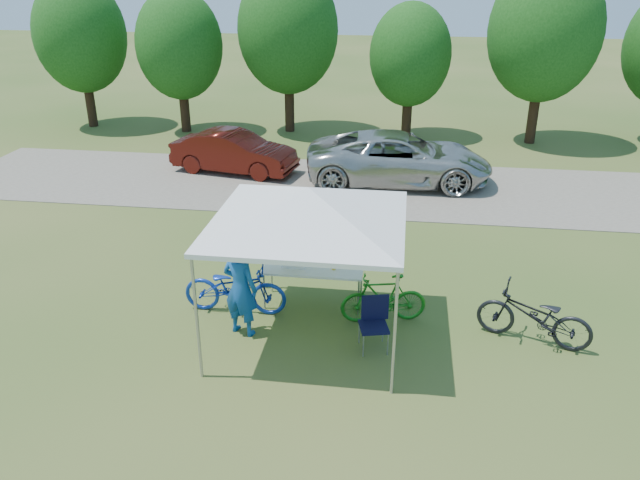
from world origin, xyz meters
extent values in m
plane|color=#2D5119|center=(0.00, 0.00, 0.00)|extent=(100.00, 100.00, 0.00)
cube|color=gray|center=(0.00, 8.00, 0.01)|extent=(24.00, 5.00, 0.02)
cylinder|color=#A5A5AA|center=(-1.50, -1.50, 1.05)|extent=(0.05, 0.05, 2.10)
cylinder|color=#A5A5AA|center=(1.50, -1.50, 1.05)|extent=(0.05, 0.05, 2.10)
cylinder|color=#A5A5AA|center=(-1.50, 1.50, 1.05)|extent=(0.05, 0.05, 2.10)
cylinder|color=#A5A5AA|center=(1.50, 1.50, 1.05)|extent=(0.05, 0.05, 2.10)
cube|color=white|center=(0.00, 0.00, 2.14)|extent=(3.15, 3.15, 0.08)
pyramid|color=white|center=(0.00, 0.00, 2.73)|extent=(4.53, 4.53, 0.55)
cylinder|color=#382314|center=(-11.00, 14.00, 0.94)|extent=(0.36, 0.36, 1.89)
ellipsoid|color=#144711|center=(-11.00, 14.00, 3.51)|extent=(3.46, 3.46, 4.32)
cylinder|color=#382314|center=(-7.00, 13.70, 0.88)|extent=(0.36, 0.36, 1.75)
ellipsoid|color=#144711|center=(-7.00, 13.70, 3.25)|extent=(3.20, 3.20, 4.00)
cylinder|color=#382314|center=(-3.00, 14.30, 1.01)|extent=(0.36, 0.36, 2.03)
ellipsoid|color=#144711|center=(-3.00, 14.30, 3.77)|extent=(3.71, 3.71, 4.64)
cylinder|color=#382314|center=(1.50, 14.10, 0.80)|extent=(0.36, 0.36, 1.61)
ellipsoid|color=#144711|center=(1.50, 14.10, 2.99)|extent=(2.94, 2.94, 3.68)
cylinder|color=#382314|center=(6.00, 13.80, 1.05)|extent=(0.36, 0.36, 2.10)
ellipsoid|color=#144711|center=(6.00, 13.80, 3.90)|extent=(3.84, 3.84, 4.80)
cube|color=white|center=(-0.09, 1.07, 0.75)|extent=(1.89, 0.79, 0.04)
cylinder|color=#A5A5AA|center=(-0.98, 0.73, 0.37)|extent=(0.04, 0.04, 0.73)
cylinder|color=#A5A5AA|center=(0.80, 0.73, 0.37)|extent=(0.04, 0.04, 0.73)
cylinder|color=#A5A5AA|center=(-0.98, 1.40, 0.37)|extent=(0.04, 0.04, 0.73)
cylinder|color=#A5A5AA|center=(0.80, 1.40, 0.37)|extent=(0.04, 0.04, 0.73)
cube|color=black|center=(1.15, -0.35, 0.43)|extent=(0.56, 0.56, 0.04)
cube|color=black|center=(1.15, -0.12, 0.68)|extent=(0.46, 0.15, 0.46)
cylinder|color=#A5A5AA|center=(0.94, -0.56, 0.21)|extent=(0.02, 0.02, 0.41)
cylinder|color=#A5A5AA|center=(1.35, -0.56, 0.21)|extent=(0.02, 0.02, 0.41)
cylinder|color=#A5A5AA|center=(0.94, -0.14, 0.21)|extent=(0.02, 0.02, 0.41)
cylinder|color=#A5A5AA|center=(1.35, -0.14, 0.21)|extent=(0.02, 0.02, 0.41)
cube|color=white|center=(-0.46, 1.07, 0.92)|extent=(0.43, 0.29, 0.29)
cube|color=white|center=(-0.46, 1.07, 1.08)|extent=(0.45, 0.31, 0.04)
cylinder|color=yellow|center=(0.31, 1.02, 0.80)|extent=(0.08, 0.08, 0.06)
imported|color=#124A95|center=(-1.18, -0.14, 0.89)|extent=(0.75, 0.61, 1.77)
imported|color=#1233A1|center=(-1.48, 0.55, 0.51)|extent=(1.93, 0.68, 1.01)
imported|color=#1A751A|center=(1.27, 0.59, 0.47)|extent=(1.63, 0.78, 0.94)
imported|color=black|center=(3.84, 0.25, 0.51)|extent=(2.04, 1.23, 1.01)
imported|color=#B8B7B3|center=(1.34, 8.52, 0.77)|extent=(5.52, 2.79, 1.50)
imported|color=#47110B|center=(-3.74, 8.86, 0.66)|extent=(4.06, 2.06, 1.28)
camera|label=1|loc=(1.49, -9.34, 6.02)|focal=35.00mm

